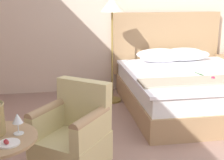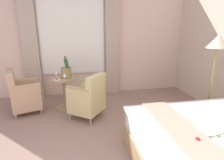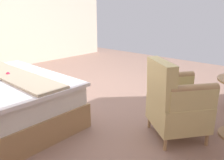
{
  "view_description": "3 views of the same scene",
  "coord_description": "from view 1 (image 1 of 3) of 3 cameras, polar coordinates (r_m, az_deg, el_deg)",
  "views": [
    {
      "loc": [
        -1.65,
        -2.3,
        1.64
      ],
      "look_at": [
        -1.09,
        1.03,
        0.7
      ],
      "focal_mm": 50.0,
      "sensor_mm": 36.0,
      "label": 1
    },
    {
      "loc": [
        1.59,
        0.13,
        1.66
      ],
      "look_at": [
        -1.3,
        0.68,
        0.83
      ],
      "focal_mm": 28.0,
      "sensor_mm": 36.0,
      "label": 2
    },
    {
      "loc": [
        -2.53,
        2.37,
        1.36
      ],
      "look_at": [
        -1.11,
        0.79,
        0.7
      ],
      "focal_mm": 35.0,
      "sensor_mm": 36.0,
      "label": 3
    }
  ],
  "objects": [
    {
      "name": "wall_headboard_side",
      "position": [
        5.58,
        7.99,
        13.85
      ],
      "size": [
        6.16,
        0.12,
        3.0
      ],
      "color": "beige",
      "rests_on": "ground"
    },
    {
      "name": "floor_lamp_brass",
      "position": [
        4.7,
        0.03,
        11.86
      ],
      "size": [
        0.34,
        0.34,
        1.6
      ],
      "color": "olive",
      "rests_on": "ground"
    },
    {
      "name": "snack_plate",
      "position": [
        2.22,
        -18.41,
        -10.89
      ],
      "size": [
        0.15,
        0.15,
        0.04
      ],
      "color": "white",
      "rests_on": "side_table_round"
    },
    {
      "name": "wine_glass_near_edge",
      "position": [
        2.31,
        -16.89,
        -6.9
      ],
      "size": [
        0.08,
        0.08,
        0.16
      ],
      "color": "white",
      "rests_on": "side_table_round"
    },
    {
      "name": "bed",
      "position": [
        4.76,
        13.57,
        -0.84
      ],
      "size": [
        1.88,
        2.18,
        1.34
      ],
      "color": "#A6825A",
      "rests_on": "ground"
    },
    {
      "name": "armchair_by_window",
      "position": [
        2.85,
        -7.09,
        -10.12
      ],
      "size": [
        0.77,
        0.78,
        0.89
      ],
      "color": "#A6825A",
      "rests_on": "ground"
    }
  ]
}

